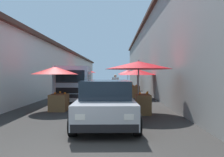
{
  "coord_description": "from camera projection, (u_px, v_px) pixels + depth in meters",
  "views": [
    {
      "loc": [
        -3.73,
        -1.1,
        1.65
      ],
      "look_at": [
        8.0,
        -0.86,
        1.44
      ],
      "focal_mm": 35.63,
      "sensor_mm": 36.0,
      "label": 1
    }
  ],
  "objects": [
    {
      "name": "ground",
      "position": [
        102.0,
        96.0,
        17.28
      ],
      "size": [
        90.0,
        90.0,
        0.0
      ],
      "primitive_type": "plane",
      "color": "#33302D"
    },
    {
      "name": "building_left_whitewash",
      "position": [
        23.0,
        70.0,
        19.64
      ],
      "size": [
        49.8,
        7.5,
        4.13
      ],
      "color": "silver",
      "rests_on": "ground"
    },
    {
      "name": "building_right_concrete",
      "position": [
        187.0,
        55.0,
        19.32
      ],
      "size": [
        49.8,
        7.5,
        6.61
      ],
      "color": "gray",
      "rests_on": "ground"
    },
    {
      "name": "fruit_stall_near_right",
      "position": [
        137.0,
        75.0,
        15.57
      ],
      "size": [
        2.71,
        2.71,
        2.1
      ],
      "color": "#9E9EA3",
      "rests_on": "ground"
    },
    {
      "name": "fruit_stall_near_left",
      "position": [
        128.0,
        75.0,
        23.29
      ],
      "size": [
        2.15,
        2.15,
        2.21
      ],
      "color": "#9E9EA3",
      "rests_on": "ground"
    },
    {
      "name": "fruit_stall_mid_lane",
      "position": [
        139.0,
        71.0,
        9.35
      ],
      "size": [
        2.83,
        2.83,
        2.29
      ],
      "color": "#9E9EA3",
      "rests_on": "ground"
    },
    {
      "name": "fruit_stall_far_left",
      "position": [
        83.0,
        72.0,
        23.04
      ],
      "size": [
        2.61,
        2.61,
        2.38
      ],
      "color": "#9E9EA3",
      "rests_on": "ground"
    },
    {
      "name": "fruit_stall_far_right",
      "position": [
        56.0,
        78.0,
        10.2
      ],
      "size": [
        2.14,
        2.14,
        2.09
      ],
      "color": "#9E9EA3",
      "rests_on": "ground"
    },
    {
      "name": "hatchback_car",
      "position": [
        106.0,
        102.0,
        7.29
      ],
      "size": [
        3.96,
        2.03,
        1.45
      ],
      "color": "#ADAFB5",
      "rests_on": "ground"
    },
    {
      "name": "delivery_truck",
      "position": [
        75.0,
        85.0,
        12.38
      ],
      "size": [
        4.93,
        2.0,
        2.08
      ],
      "color": "black",
      "rests_on": "ground"
    },
    {
      "name": "vendor_by_crates",
      "position": [
        115.0,
        83.0,
        17.54
      ],
      "size": [
        0.43,
        0.55,
        1.64
      ],
      "color": "#665B4C",
      "rests_on": "ground"
    },
    {
      "name": "parked_scooter",
      "position": [
        71.0,
        89.0,
        17.88
      ],
      "size": [
        1.68,
        0.52,
        1.14
      ],
      "color": "black",
      "rests_on": "ground"
    },
    {
      "name": "plastic_stool",
      "position": [
        51.0,
        100.0,
        11.3
      ],
      "size": [
        0.3,
        0.3,
        0.43
      ],
      "color": "red",
      "rests_on": "ground"
    }
  ]
}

